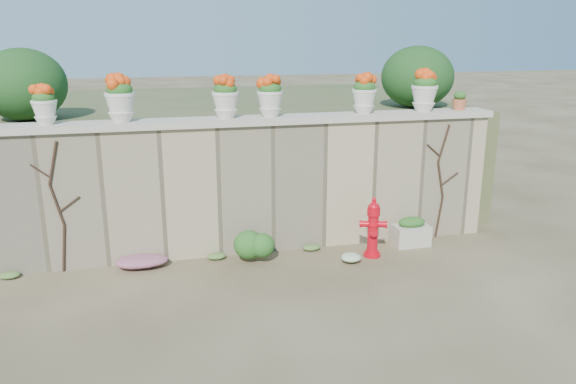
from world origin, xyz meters
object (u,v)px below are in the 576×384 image
object	(u,v)px
urn_pot_0	(44,105)
planter_box	(411,232)
terracotta_pot	(459,102)
fire_hydrant	(373,227)

from	to	relation	value
urn_pot_0	planter_box	bearing A→B (deg)	-4.95
urn_pot_0	terracotta_pot	bearing A→B (deg)	0.00
urn_pot_0	fire_hydrant	bearing A→B (deg)	-9.27
fire_hydrant	terracotta_pot	size ratio (longest dim) A/B	3.20
fire_hydrant	planter_box	world-z (taller)	fire_hydrant
planter_box	terracotta_pot	world-z (taller)	terracotta_pot
fire_hydrant	planter_box	size ratio (longest dim) A/B	1.62
fire_hydrant	terracotta_pot	xyz separation A→B (m)	(1.74, 0.75, 1.76)
fire_hydrant	urn_pot_0	bearing A→B (deg)	-171.51
planter_box	terracotta_pot	xyz separation A→B (m)	(0.95, 0.46, 2.01)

